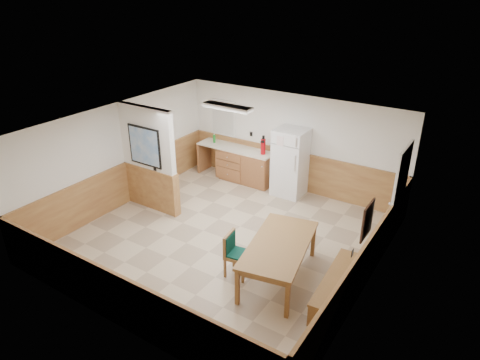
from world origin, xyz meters
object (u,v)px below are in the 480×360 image
Objects in this scene: dining_bench at (336,282)px; dining_chair at (234,251)px; dining_table at (279,248)px; soap_bottle at (214,139)px; fire_extinguisher at (263,146)px; refrigerator at (290,162)px.

dining_chair is at bearing -172.79° from dining_bench.
soap_bottle is at bearing 128.12° from dining_table.
fire_extinguisher reaches higher than dining_table.
refrigerator is at bearing 124.65° from dining_bench.
dining_chair reaches higher than dining_bench.
refrigerator is 7.71× the size of soap_bottle.
dining_chair is at bearing -49.77° from soap_bottle.
dining_bench is at bearing -21.17° from fire_extinguisher.
dining_table is 1.20× the size of dining_bench.
fire_extinguisher is at bearing 176.72° from refrigerator.
dining_chair is 3.88m from fire_extinguisher.
dining_table is at bearing -66.63° from refrigerator.
dining_bench is at bearing -52.02° from refrigerator.
fire_extinguisher is at bearing 113.20° from dining_table.
refrigerator is 0.97× the size of dining_bench.
refrigerator is 3.58m from dining_chair.
dining_table is 4.99m from soap_bottle.
dining_bench is (2.49, -3.15, -0.51)m from refrigerator.
refrigerator is 2.03× the size of dining_chair.
refrigerator is at bearing 19.96° from fire_extinguisher.
refrigerator is 3.48m from dining_table.
dining_bench is 5.86m from soap_bottle.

